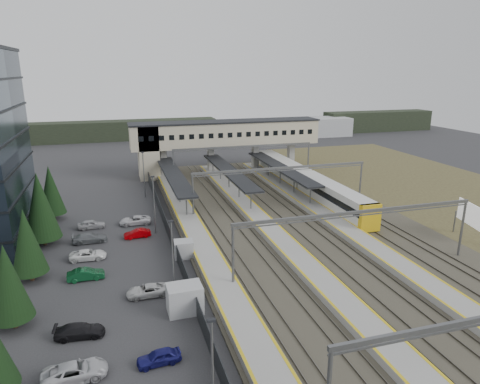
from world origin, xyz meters
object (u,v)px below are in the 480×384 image
object	(u,v)px
relay_cabin_near	(185,299)
train	(305,182)
relay_cabin_far	(184,249)
billboard	(470,215)
footbridge	(214,137)

from	to	relation	value
relay_cabin_near	train	distance (m)	42.86
relay_cabin_far	billboard	xyz separation A→B (m)	(37.01, -4.84, 2.21)
relay_cabin_far	footbridge	bearing A→B (deg)	72.01
train	footbridge	bearing A→B (deg)	121.92
relay_cabin_far	billboard	size ratio (longest dim) A/B	0.43
train	billboard	world-z (taller)	billboard
relay_cabin_near	footbridge	xyz separation A→B (m)	(15.09, 52.69, 6.61)
relay_cabin_near	relay_cabin_far	xyz separation A→B (m)	(1.85, 11.93, -0.29)
footbridge	train	world-z (taller)	footbridge
relay_cabin_far	footbridge	size ratio (longest dim) A/B	0.06
billboard	train	bearing A→B (deg)	113.93
train	billboard	size ratio (longest dim) A/B	7.52
relay_cabin_far	footbridge	xyz separation A→B (m)	(13.24, 40.76, 6.90)
relay_cabin_near	relay_cabin_far	bearing A→B (deg)	81.18
relay_cabin_far	train	size ratio (longest dim) A/B	0.06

